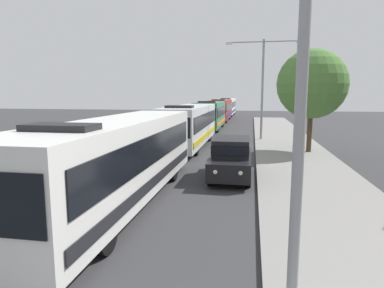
{
  "coord_description": "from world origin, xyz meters",
  "views": [
    {
      "loc": [
        3.3,
        -0.81,
        3.93
      ],
      "look_at": [
        0.59,
        14.29,
        1.63
      ],
      "focal_mm": 31.28,
      "sensor_mm": 36.0,
      "label": 1
    }
  ],
  "objects_px": {
    "bus_middle": "(210,114)",
    "white_suv": "(231,156)",
    "bus_lead": "(120,157)",
    "bus_second_in_line": "(189,124)",
    "streetlamp_near": "(305,20)",
    "bus_rear": "(227,106)",
    "bus_fourth_in_line": "(221,109)",
    "roadside_tree": "(312,84)",
    "streetlamp_mid": "(263,78)"
  },
  "relations": [
    {
      "from": "bus_lead",
      "to": "white_suv",
      "type": "xyz_separation_m",
      "value": [
        3.7,
        4.37,
        -0.66
      ]
    },
    {
      "from": "white_suv",
      "to": "bus_fourth_in_line",
      "type": "bearing_deg",
      "value": 96.19
    },
    {
      "from": "bus_fourth_in_line",
      "to": "white_suv",
      "type": "height_order",
      "value": "bus_fourth_in_line"
    },
    {
      "from": "bus_fourth_in_line",
      "to": "bus_rear",
      "type": "relative_size",
      "value": 0.99
    },
    {
      "from": "bus_middle",
      "to": "white_suv",
      "type": "bearing_deg",
      "value": -80.4
    },
    {
      "from": "bus_second_in_line",
      "to": "white_suv",
      "type": "distance_m",
      "value": 9.79
    },
    {
      "from": "bus_middle",
      "to": "bus_lead",
      "type": "bearing_deg",
      "value": -90.0
    },
    {
      "from": "bus_second_in_line",
      "to": "streetlamp_mid",
      "type": "distance_m",
      "value": 7.76
    },
    {
      "from": "streetlamp_near",
      "to": "bus_middle",
      "type": "bearing_deg",
      "value": 99.73
    },
    {
      "from": "bus_middle",
      "to": "bus_rear",
      "type": "distance_m",
      "value": 24.96
    },
    {
      "from": "bus_middle",
      "to": "bus_fourth_in_line",
      "type": "xyz_separation_m",
      "value": [
        0.0,
        12.21,
        0.0
      ]
    },
    {
      "from": "bus_rear",
      "to": "roadside_tree",
      "type": "bearing_deg",
      "value": -78.04
    },
    {
      "from": "bus_rear",
      "to": "bus_middle",
      "type": "bearing_deg",
      "value": -90.0
    },
    {
      "from": "bus_rear",
      "to": "roadside_tree",
      "type": "height_order",
      "value": "roadside_tree"
    },
    {
      "from": "bus_lead",
      "to": "streetlamp_mid",
      "type": "xyz_separation_m",
      "value": [
        5.4,
        17.74,
        3.52
      ]
    },
    {
      "from": "roadside_tree",
      "to": "bus_middle",
      "type": "bearing_deg",
      "value": 119.99
    },
    {
      "from": "bus_lead",
      "to": "bus_second_in_line",
      "type": "relative_size",
      "value": 1.05
    },
    {
      "from": "bus_rear",
      "to": "white_suv",
      "type": "xyz_separation_m",
      "value": [
        3.7,
        -46.84,
        -0.66
      ]
    },
    {
      "from": "bus_lead",
      "to": "roadside_tree",
      "type": "bearing_deg",
      "value": 54.64
    },
    {
      "from": "bus_second_in_line",
      "to": "white_suv",
      "type": "xyz_separation_m",
      "value": [
        3.7,
        -9.05,
        -0.66
      ]
    },
    {
      "from": "bus_fourth_in_line",
      "to": "streetlamp_mid",
      "type": "distance_m",
      "value": 21.69
    },
    {
      "from": "bus_second_in_line",
      "to": "bus_rear",
      "type": "relative_size",
      "value": 0.95
    },
    {
      "from": "bus_second_in_line",
      "to": "bus_lead",
      "type": "bearing_deg",
      "value": -90.0
    },
    {
      "from": "white_suv",
      "to": "streetlamp_mid",
      "type": "distance_m",
      "value": 14.11
    },
    {
      "from": "bus_middle",
      "to": "bus_second_in_line",
      "type": "bearing_deg",
      "value": -90.0
    },
    {
      "from": "bus_second_in_line",
      "to": "bus_middle",
      "type": "xyz_separation_m",
      "value": [
        -0.0,
        12.83,
        -0.0
      ]
    },
    {
      "from": "bus_rear",
      "to": "roadside_tree",
      "type": "distance_m",
      "value": 40.41
    },
    {
      "from": "bus_rear",
      "to": "streetlamp_mid",
      "type": "height_order",
      "value": "streetlamp_mid"
    },
    {
      "from": "streetlamp_near",
      "to": "roadside_tree",
      "type": "distance_m",
      "value": 17.28
    },
    {
      "from": "bus_fourth_in_line",
      "to": "roadside_tree",
      "type": "height_order",
      "value": "roadside_tree"
    },
    {
      "from": "bus_middle",
      "to": "white_suv",
      "type": "relative_size",
      "value": 2.29
    },
    {
      "from": "streetlamp_near",
      "to": "bus_second_in_line",
      "type": "bearing_deg",
      "value": 106.13
    },
    {
      "from": "white_suv",
      "to": "streetlamp_near",
      "type": "relative_size",
      "value": 0.56
    },
    {
      "from": "bus_rear",
      "to": "white_suv",
      "type": "relative_size",
      "value": 2.7
    },
    {
      "from": "bus_fourth_in_line",
      "to": "white_suv",
      "type": "distance_m",
      "value": 34.29
    },
    {
      "from": "bus_lead",
      "to": "bus_second_in_line",
      "type": "xyz_separation_m",
      "value": [
        -0.0,
        13.41,
        -0.0
      ]
    },
    {
      "from": "white_suv",
      "to": "roadside_tree",
      "type": "distance_m",
      "value": 9.43
    },
    {
      "from": "bus_second_in_line",
      "to": "roadside_tree",
      "type": "distance_m",
      "value": 8.98
    },
    {
      "from": "bus_second_in_line",
      "to": "streetlamp_mid",
      "type": "xyz_separation_m",
      "value": [
        5.4,
        4.33,
        3.52
      ]
    },
    {
      "from": "white_suv",
      "to": "streetlamp_near",
      "type": "bearing_deg",
      "value": -79.97
    },
    {
      "from": "white_suv",
      "to": "streetlamp_mid",
      "type": "relative_size",
      "value": 0.56
    },
    {
      "from": "bus_middle",
      "to": "bus_fourth_in_line",
      "type": "distance_m",
      "value": 12.21
    },
    {
      "from": "bus_fourth_in_line",
      "to": "white_suv",
      "type": "relative_size",
      "value": 2.68
    },
    {
      "from": "bus_fourth_in_line",
      "to": "streetlamp_mid",
      "type": "height_order",
      "value": "streetlamp_mid"
    },
    {
      "from": "streetlamp_mid",
      "to": "bus_second_in_line",
      "type": "bearing_deg",
      "value": -141.28
    },
    {
      "from": "bus_second_in_line",
      "to": "streetlamp_mid",
      "type": "bearing_deg",
      "value": 38.72
    },
    {
      "from": "streetlamp_mid",
      "to": "white_suv",
      "type": "bearing_deg",
      "value": -97.24
    },
    {
      "from": "bus_lead",
      "to": "bus_second_in_line",
      "type": "distance_m",
      "value": 13.41
    },
    {
      "from": "bus_lead",
      "to": "bus_second_in_line",
      "type": "height_order",
      "value": "same"
    },
    {
      "from": "bus_lead",
      "to": "streetlamp_mid",
      "type": "relative_size",
      "value": 1.5
    }
  ]
}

